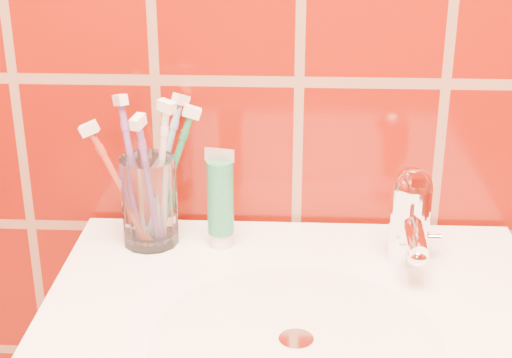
{
  "coord_description": "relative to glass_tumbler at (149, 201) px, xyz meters",
  "views": [
    {
      "loc": [
        -0.01,
        0.24,
        1.31
      ],
      "look_at": [
        -0.05,
        1.08,
        0.96
      ],
      "focal_mm": 55.0,
      "sensor_mm": 36.0,
      "label": 1
    }
  ],
  "objects": [
    {
      "name": "toothbrush_5",
      "position": [
        0.01,
        0.03,
        0.03
      ],
      "size": [
        0.14,
        0.15,
        0.2
      ],
      "primitive_type": null,
      "rotation": [
        0.39,
        0.0,
        2.46
      ],
      "color": "#75A2D0",
      "rests_on": "glass_tumbler"
    },
    {
      "name": "faucet",
      "position": [
        0.32,
        -0.03,
        0.01
      ],
      "size": [
        0.05,
        0.11,
        0.12
      ],
      "color": "white",
      "rests_on": "pedestal_sink"
    },
    {
      "name": "toothpaste_tube",
      "position": [
        0.09,
        -0.01,
        0.0
      ],
      "size": [
        0.04,
        0.03,
        0.13
      ],
      "rotation": [
        0.0,
        0.0,
        -0.21
      ],
      "color": "white",
      "rests_on": "pedestal_sink"
    },
    {
      "name": "toothbrush_2",
      "position": [
        0.03,
        0.01,
        0.03
      ],
      "size": [
        0.1,
        0.09,
        0.18
      ],
      "primitive_type": null,
      "rotation": [
        0.34,
        0.0,
        1.74
      ],
      "color": "#207949",
      "rests_on": "glass_tumbler"
    },
    {
      "name": "toothbrush_4",
      "position": [
        0.0,
        -0.02,
        0.03
      ],
      "size": [
        0.06,
        0.1,
        0.19
      ],
      "primitive_type": null,
      "rotation": [
        0.19,
        0.0,
        -0.31
      ],
      "color": "#754696",
      "rests_on": "glass_tumbler"
    },
    {
      "name": "toothbrush_1",
      "position": [
        -0.02,
        0.01,
        0.04
      ],
      "size": [
        0.1,
        0.11,
        0.2
      ],
      "primitive_type": null,
      "rotation": [
        0.25,
        0.0,
        -2.49
      ],
      "color": "#744492",
      "rests_on": "glass_tumbler"
    },
    {
      "name": "toothbrush_0",
      "position": [
        -0.03,
        -0.01,
        0.02
      ],
      "size": [
        0.1,
        0.1,
        0.17
      ],
      "primitive_type": null,
      "rotation": [
        0.41,
        0.0,
        -1.5
      ],
      "color": "#A13722",
      "rests_on": "glass_tumbler"
    },
    {
      "name": "glass_tumbler",
      "position": [
        0.0,
        0.0,
        0.0
      ],
      "size": [
        0.08,
        0.08,
        0.11
      ],
      "primitive_type": "cylinder",
      "rotation": [
        0.0,
        0.0,
        0.12
      ],
      "color": "white",
      "rests_on": "pedestal_sink"
    },
    {
      "name": "toothbrush_3",
      "position": [
        0.02,
        0.0,
        0.04
      ],
      "size": [
        0.08,
        0.08,
        0.2
      ],
      "primitive_type": null,
      "rotation": [
        0.15,
        0.0,
        1.03
      ],
      "color": "white",
      "rests_on": "glass_tumbler"
    }
  ]
}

